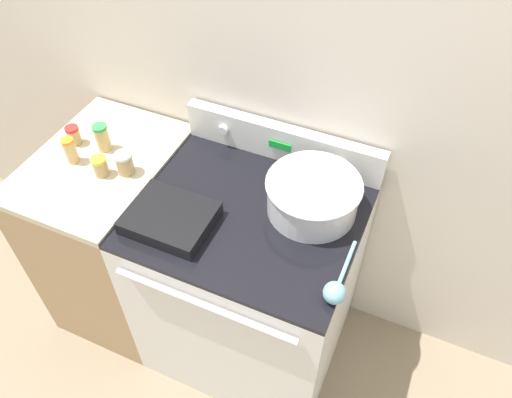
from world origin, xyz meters
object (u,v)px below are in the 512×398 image
object	(u,v)px
spice_jar_orange_cap	(70,150)
spice_jar_red_cap	(74,135)
ladle	(336,290)
casserole_dish	(170,217)
spice_jar_white_cap	(125,163)
spice_jar_green_cap	(102,137)
mixing_bowl	(313,195)
spice_jar_yellow_cap	(100,166)

from	to	relation	value
spice_jar_orange_cap	spice_jar_red_cap	distance (m)	0.11
ladle	spice_jar_red_cap	xyz separation A→B (m)	(-1.18, 0.26, 0.02)
casserole_dish	spice_jar_orange_cap	xyz separation A→B (m)	(-0.50, 0.11, 0.04)
spice_jar_white_cap	spice_jar_green_cap	distance (m)	0.17
casserole_dish	spice_jar_white_cap	world-z (taller)	spice_jar_white_cap
mixing_bowl	spice_jar_white_cap	world-z (taller)	mixing_bowl
spice_jar_red_cap	spice_jar_green_cap	bearing A→B (deg)	7.73
ladle	spice_jar_orange_cap	distance (m)	1.13
spice_jar_yellow_cap	spice_jar_orange_cap	size ratio (longest dim) A/B	0.72
spice_jar_green_cap	spice_jar_yellow_cap	bearing A→B (deg)	-58.83
spice_jar_yellow_cap	spice_jar_red_cap	size ratio (longest dim) A/B	0.99
ladle	spice_jar_orange_cap	xyz separation A→B (m)	(-1.12, 0.17, 0.03)
spice_jar_orange_cap	mixing_bowl	bearing A→B (deg)	8.83
ladle	spice_jar_white_cap	size ratio (longest dim) A/B	3.04
spice_jar_white_cap	casserole_dish	bearing A→B (deg)	-27.71
spice_jar_yellow_cap	spice_jar_orange_cap	bearing A→B (deg)	173.89
mixing_bowl	spice_jar_green_cap	bearing A→B (deg)	-177.67
mixing_bowl	ladle	size ratio (longest dim) A/B	1.23
spice_jar_red_cap	spice_jar_orange_cap	bearing A→B (deg)	-56.56
ladle	spice_jar_white_cap	distance (m)	0.92
spice_jar_white_cap	spice_jar_green_cap	xyz separation A→B (m)	(-0.15, 0.08, 0.01)
spice_jar_green_cap	spice_jar_orange_cap	distance (m)	0.13
spice_jar_yellow_cap	spice_jar_orange_cap	xyz separation A→B (m)	(-0.15, 0.02, 0.02)
mixing_bowl	spice_jar_orange_cap	bearing A→B (deg)	-171.17
spice_jar_white_cap	spice_jar_green_cap	bearing A→B (deg)	153.19
spice_jar_green_cap	ladle	bearing A→B (deg)	-14.80
spice_jar_green_cap	casserole_dish	bearing A→B (deg)	-27.39
mixing_bowl	spice_jar_white_cap	bearing A→B (deg)	-170.90
spice_jar_orange_cap	spice_jar_red_cap	xyz separation A→B (m)	(-0.06, 0.09, -0.01)
spice_jar_yellow_cap	spice_jar_green_cap	xyz separation A→B (m)	(-0.08, 0.13, 0.02)
ladle	spice_jar_yellow_cap	distance (m)	0.99
casserole_dish	spice_jar_orange_cap	world-z (taller)	spice_jar_orange_cap
ladle	spice_jar_red_cap	world-z (taller)	spice_jar_red_cap
ladle	spice_jar_red_cap	distance (m)	1.21
casserole_dish	ladle	distance (m)	0.62
spice_jar_orange_cap	ladle	bearing A→B (deg)	-8.51
mixing_bowl	spice_jar_yellow_cap	xyz separation A→B (m)	(-0.79, -0.16, -0.03)
spice_jar_yellow_cap	ladle	bearing A→B (deg)	-8.87
spice_jar_yellow_cap	spice_jar_red_cap	distance (m)	0.23
spice_jar_orange_cap	spice_jar_red_cap	bearing A→B (deg)	123.44
mixing_bowl	spice_jar_orange_cap	size ratio (longest dim) A/B	3.10
casserole_dish	spice_jar_red_cap	distance (m)	0.60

